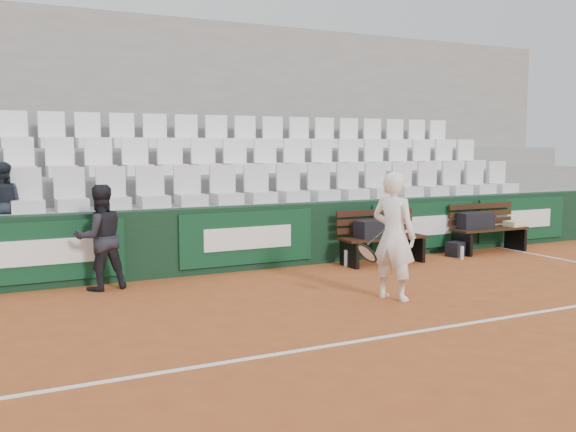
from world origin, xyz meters
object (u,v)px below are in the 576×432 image
at_px(sports_bag_left, 374,229).
at_px(sports_bag_right, 475,221).
at_px(ball_kid, 100,237).
at_px(spectator_c, 0,171).
at_px(sports_bag_ground, 457,249).
at_px(bench_right, 489,240).
at_px(tennis_player, 393,236).
at_px(bench_left, 383,250).
at_px(water_bottle_near, 346,258).
at_px(water_bottle_far, 462,253).

bearing_deg(sports_bag_left, sports_bag_right, 2.09).
bearing_deg(sports_bag_right, ball_kid, 179.97).
bearing_deg(spectator_c, sports_bag_ground, -177.09).
bearing_deg(ball_kid, bench_right, 172.02).
distance_m(sports_bag_right, tennis_player, 4.07).
height_order(sports_bag_left, tennis_player, tennis_player).
xyz_separation_m(bench_right, sports_bag_right, (-0.32, 0.03, 0.37)).
relative_size(bench_left, water_bottle_near, 5.58).
bearing_deg(bench_left, spectator_c, 169.11).
height_order(sports_bag_right, water_bottle_near, sports_bag_right).
height_order(bench_left, water_bottle_far, bench_left).
bearing_deg(bench_left, sports_bag_left, 170.11).
distance_m(ball_kid, spectator_c, 1.74).
bearing_deg(sports_bag_ground, water_bottle_far, -119.36).
height_order(bench_right, ball_kid, ball_kid).
bearing_deg(ball_kid, bench_left, 170.81).
height_order(water_bottle_near, spectator_c, spectator_c).
bearing_deg(sports_bag_ground, tennis_player, -143.97).
relative_size(bench_left, sports_bag_ground, 3.64).
xyz_separation_m(bench_right, sports_bag_ground, (-0.79, -0.04, -0.10)).
height_order(sports_bag_ground, water_bottle_near, water_bottle_near).
height_order(bench_left, bench_right, same).
bearing_deg(bench_right, tennis_player, -149.63).
xyz_separation_m(water_bottle_far, tennis_player, (-2.77, -1.83, 0.70)).
relative_size(bench_left, water_bottle_far, 6.60).
bearing_deg(spectator_c, bench_left, -179.79).
relative_size(sports_bag_left, sports_bag_right, 1.04).
height_order(water_bottle_near, tennis_player, tennis_player).
bearing_deg(water_bottle_far, water_bottle_near, 171.33).
distance_m(bench_left, ball_kid, 4.55).
height_order(bench_right, sports_bag_left, sports_bag_left).
relative_size(tennis_player, ball_kid, 1.14).
relative_size(water_bottle_far, tennis_player, 0.14).
distance_m(sports_bag_right, sports_bag_ground, 0.66).
relative_size(bench_right, spectator_c, 1.29).
bearing_deg(sports_bag_right, sports_bag_left, -177.91).
relative_size(bench_left, sports_bag_right, 2.39).
bearing_deg(bench_right, spectator_c, 172.90).
height_order(sports_bag_left, water_bottle_far, sports_bag_left).
relative_size(water_bottle_far, spectator_c, 0.20).
distance_m(bench_right, sports_bag_right, 0.49).
relative_size(bench_right, water_bottle_near, 5.58).
relative_size(sports_bag_left, tennis_player, 0.40).
distance_m(bench_right, sports_bag_ground, 0.79).
distance_m(sports_bag_left, ball_kid, 4.36).
relative_size(sports_bag_right, tennis_player, 0.39).
bearing_deg(water_bottle_near, sports_bag_ground, -0.22).
bearing_deg(bench_right, sports_bag_ground, -176.81).
distance_m(water_bottle_near, spectator_c, 5.30).
distance_m(water_bottle_far, tennis_player, 3.39).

